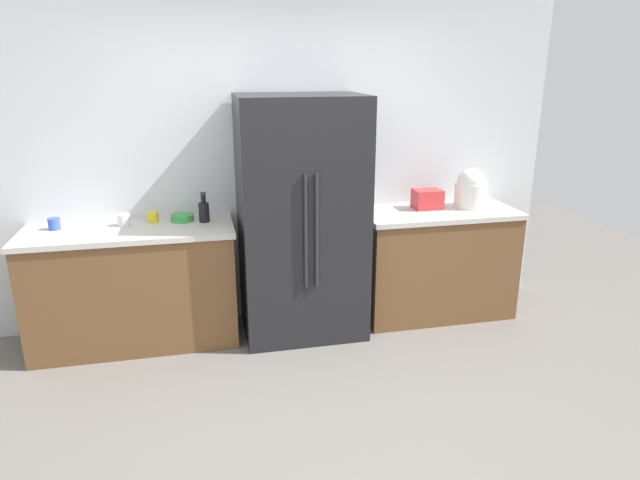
% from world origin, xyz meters
% --- Properties ---
extents(ground_plane, '(9.32, 9.32, 0.00)m').
position_xyz_m(ground_plane, '(0.00, 0.00, 0.00)').
color(ground_plane, slate).
extents(kitchen_back_panel, '(4.66, 0.10, 2.90)m').
position_xyz_m(kitchen_back_panel, '(0.00, 1.79, 1.45)').
color(kitchen_back_panel, silver).
rests_on(kitchen_back_panel, ground_plane).
extents(counter_left, '(1.53, 0.62, 0.92)m').
position_xyz_m(counter_left, '(-1.18, 1.43, 0.46)').
color(counter_left, brown).
rests_on(counter_left, ground_plane).
extents(counter_right, '(1.29, 0.62, 0.92)m').
position_xyz_m(counter_right, '(1.28, 1.43, 0.46)').
color(counter_right, brown).
rests_on(counter_right, ground_plane).
extents(refrigerator, '(0.94, 0.72, 1.87)m').
position_xyz_m(refrigerator, '(0.11, 1.37, 0.93)').
color(refrigerator, black).
rests_on(refrigerator, ground_plane).
extents(toaster, '(0.23, 0.18, 0.16)m').
position_xyz_m(toaster, '(1.21, 1.51, 1.00)').
color(toaster, red).
rests_on(toaster, counter_right).
extents(rice_cooker, '(0.26, 0.26, 0.33)m').
position_xyz_m(rice_cooker, '(1.57, 1.48, 1.07)').
color(rice_cooker, white).
rests_on(rice_cooker, counter_right).
extents(bottle_a, '(0.08, 0.08, 0.23)m').
position_xyz_m(bottle_a, '(-0.62, 1.50, 1.01)').
color(bottle_a, black).
rests_on(bottle_a, counter_left).
extents(cup_a, '(0.09, 0.09, 0.09)m').
position_xyz_m(cup_a, '(-1.21, 1.52, 0.96)').
color(cup_a, white).
rests_on(cup_a, counter_left).
extents(cup_b, '(0.09, 0.09, 0.08)m').
position_xyz_m(cup_b, '(-1.70, 1.53, 0.96)').
color(cup_b, blue).
rests_on(cup_b, counter_left).
extents(cup_c, '(0.09, 0.09, 0.08)m').
position_xyz_m(cup_c, '(-1.01, 1.58, 0.96)').
color(cup_c, yellow).
rests_on(cup_c, counter_left).
extents(bowl_a, '(0.17, 0.17, 0.05)m').
position_xyz_m(bowl_a, '(-0.79, 1.56, 0.94)').
color(bowl_a, green).
rests_on(bowl_a, counter_left).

